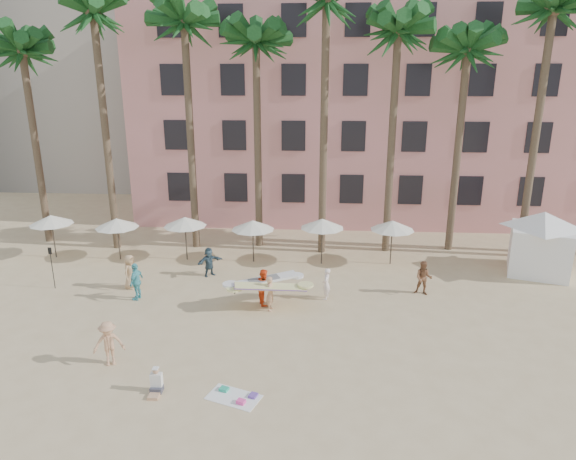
% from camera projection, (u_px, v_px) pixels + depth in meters
% --- Properties ---
extents(ground, '(120.00, 120.00, 0.00)m').
position_uv_depth(ground, '(237.00, 386.00, 18.29)').
color(ground, '#D1B789').
rests_on(ground, ground).
extents(pink_hotel, '(35.00, 14.00, 16.00)m').
position_uv_depth(pink_hotel, '(374.00, 108.00, 40.29)').
color(pink_hotel, pink).
rests_on(pink_hotel, ground).
extents(palm_row, '(44.40, 5.40, 16.30)m').
position_uv_depth(palm_row, '(281.00, 30.00, 28.72)').
color(palm_row, brown).
rests_on(palm_row, ground).
extents(umbrella_row, '(22.50, 2.70, 2.73)m').
position_uv_depth(umbrella_row, '(219.00, 223.00, 29.69)').
color(umbrella_row, '#332B23').
rests_on(umbrella_row, ground).
extents(cabana, '(5.70, 5.70, 3.50)m').
position_uv_depth(cabana, '(541.00, 237.00, 28.00)').
color(cabana, white).
rests_on(cabana, ground).
extents(beach_towel, '(2.04, 1.56, 0.14)m').
position_uv_depth(beach_towel, '(235.00, 396.00, 17.64)').
color(beach_towel, white).
rests_on(beach_towel, ground).
extents(carrier_yellow, '(3.40, 1.35, 1.68)m').
position_uv_depth(carrier_yellow, '(270.00, 291.00, 23.83)').
color(carrier_yellow, tan).
rests_on(carrier_yellow, ground).
extents(carrier_white, '(3.29, 1.93, 1.77)m').
position_uv_depth(carrier_white, '(264.00, 285.00, 24.48)').
color(carrier_white, '#FF4C1A').
rests_on(carrier_white, ground).
extents(beachgoers, '(15.78, 10.24, 1.88)m').
position_uv_depth(beachgoers, '(209.00, 287.00, 24.54)').
color(beachgoers, brown).
rests_on(beachgoers, ground).
extents(paddle, '(0.18, 0.04, 2.23)m').
position_uv_depth(paddle, '(52.00, 263.00, 26.11)').
color(paddle, black).
rests_on(paddle, ground).
extents(seated_man, '(0.41, 0.71, 0.93)m').
position_uv_depth(seated_man, '(156.00, 384.00, 17.83)').
color(seated_man, '#3F3F4C').
rests_on(seated_man, ground).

